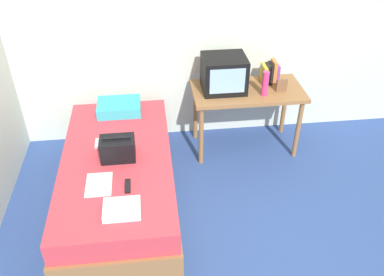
# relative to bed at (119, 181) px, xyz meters

# --- Properties ---
(ground_plane) EXTENTS (8.00, 8.00, 0.00)m
(ground_plane) POSITION_rel_bed_xyz_m (0.86, -0.81, -0.27)
(ground_plane) COLOR #2D4784
(wall_back) EXTENTS (5.20, 0.10, 2.60)m
(wall_back) POSITION_rel_bed_xyz_m (0.86, 1.19, 1.03)
(wall_back) COLOR silver
(wall_back) RESTS_ON ground
(bed) EXTENTS (1.00, 2.00, 0.55)m
(bed) POSITION_rel_bed_xyz_m (0.00, 0.00, 0.00)
(bed) COLOR olive
(bed) RESTS_ON ground
(desk) EXTENTS (1.16, 0.60, 0.73)m
(desk) POSITION_rel_bed_xyz_m (1.36, 0.76, 0.37)
(desk) COLOR olive
(desk) RESTS_ON ground
(tv) EXTENTS (0.44, 0.39, 0.36)m
(tv) POSITION_rel_bed_xyz_m (1.10, 0.79, 0.64)
(tv) COLOR black
(tv) RESTS_ON desk
(water_bottle) EXTENTS (0.07, 0.07, 0.26)m
(water_bottle) POSITION_rel_bed_xyz_m (1.49, 0.62, 0.59)
(water_bottle) COLOR #E53372
(water_bottle) RESTS_ON desk
(book_row) EXTENTS (0.18, 0.17, 0.25)m
(book_row) POSITION_rel_bed_xyz_m (1.62, 0.89, 0.57)
(book_row) COLOR gold
(book_row) RESTS_ON desk
(picture_frame) EXTENTS (0.11, 0.02, 0.14)m
(picture_frame) POSITION_rel_bed_xyz_m (1.69, 0.67, 0.53)
(picture_frame) COLOR brown
(picture_frame) RESTS_ON desk
(pillow) EXTENTS (0.44, 0.33, 0.11)m
(pillow) POSITION_rel_bed_xyz_m (0.01, 0.78, 0.33)
(pillow) COLOR #33A8B7
(pillow) RESTS_ON bed
(handbag) EXTENTS (0.30, 0.20, 0.22)m
(handbag) POSITION_rel_bed_xyz_m (0.03, -0.01, 0.38)
(handbag) COLOR black
(handbag) RESTS_ON bed
(magazine) EXTENTS (0.21, 0.29, 0.01)m
(magazine) POSITION_rel_bed_xyz_m (-0.13, -0.36, 0.28)
(magazine) COLOR white
(magazine) RESTS_ON bed
(remote_dark) EXTENTS (0.04, 0.16, 0.02)m
(remote_dark) POSITION_rel_bed_xyz_m (0.11, -0.41, 0.29)
(remote_dark) COLOR black
(remote_dark) RESTS_ON bed
(remote_silver) EXTENTS (0.04, 0.14, 0.02)m
(remote_silver) POSITION_rel_bed_xyz_m (-0.18, 0.21, 0.29)
(remote_silver) COLOR #B7B7BC
(remote_silver) RESTS_ON bed
(folded_towel) EXTENTS (0.28, 0.22, 0.06)m
(folded_towel) POSITION_rel_bed_xyz_m (0.07, -0.69, 0.31)
(folded_towel) COLOR white
(folded_towel) RESTS_ON bed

